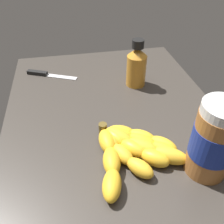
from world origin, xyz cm
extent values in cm
cube|color=#38332D|center=(0.00, 0.00, -1.97)|extent=(80.91, 57.71, 3.93)
ellipsoid|color=gold|center=(-10.33, 3.84, 1.84)|extent=(7.53, 4.16, 3.68)
ellipsoid|color=gold|center=(-16.15, 3.94, 1.84)|extent=(7.64, 4.40, 3.68)
ellipsoid|color=gold|center=(-21.88, 5.00, 1.84)|extent=(8.02, 5.47, 3.68)
ellipsoid|color=gold|center=(-9.82, 3.09, 1.65)|extent=(6.99, 4.83, 3.30)
ellipsoid|color=gold|center=(-14.55, 1.30, 1.65)|extent=(7.16, 5.79, 3.30)
ellipsoid|color=gold|center=(-18.82, -1.41, 1.65)|extent=(7.03, 6.52, 3.30)
ellipsoid|color=gold|center=(-9.31, 1.82, 1.72)|extent=(7.32, 6.50, 3.43)
ellipsoid|color=gold|center=(-13.39, -1.40, 1.72)|extent=(7.13, 6.92, 3.43)
ellipsoid|color=gold|center=(-16.97, -5.16, 1.72)|extent=(6.79, 7.21, 3.43)
ellipsoid|color=gold|center=(-9.29, 1.03, 1.78)|extent=(8.08, 7.83, 3.56)
ellipsoid|color=gold|center=(-13.50, -3.46, 1.78)|extent=(7.60, 8.24, 3.56)
ellipsoid|color=gold|center=(-16.98, -8.53, 1.78)|extent=(6.95, 8.45, 3.56)
ellipsoid|color=gold|center=(-8.23, 0.52, 1.58)|extent=(6.43, 7.58, 3.17)
ellipsoid|color=gold|center=(-11.48, -4.00, 1.58)|extent=(6.84, 7.41, 3.17)
ellipsoid|color=gold|center=(-15.22, -8.12, 1.58)|extent=(7.18, 7.15, 3.17)
ellipsoid|color=gold|center=(-7.51, 0.31, 1.56)|extent=(5.42, 7.30, 3.12)
ellipsoid|color=gold|center=(-10.00, -4.33, 1.56)|extent=(6.27, 7.22, 3.12)
ellipsoid|color=gold|center=(-13.34, -8.39, 1.56)|extent=(6.88, 6.87, 3.12)
cylinder|color=brown|center=(-5.92, 4.13, 1.80)|extent=(2.00, 2.00, 3.00)
cylinder|color=#9E602D|center=(-20.31, -15.07, 7.43)|extent=(8.43, 8.43, 14.87)
cylinder|color=navy|center=(-20.31, -15.07, 8.18)|extent=(8.60, 8.60, 6.69)
cylinder|color=orange|center=(14.95, -9.74, 4.82)|extent=(6.01, 6.01, 9.64)
cone|color=orange|center=(14.95, -9.74, 10.94)|extent=(6.01, 6.01, 2.59)
cylinder|color=black|center=(14.95, -9.74, 13.45)|extent=(3.49, 3.49, 2.43)
cube|color=silver|center=(23.66, 13.22, 0.30)|extent=(5.90, 10.29, 0.50)
cube|color=black|center=(27.21, 21.20, 0.60)|extent=(4.31, 7.05, 1.20)
camera|label=1|loc=(-48.63, 10.15, 41.33)|focal=38.91mm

